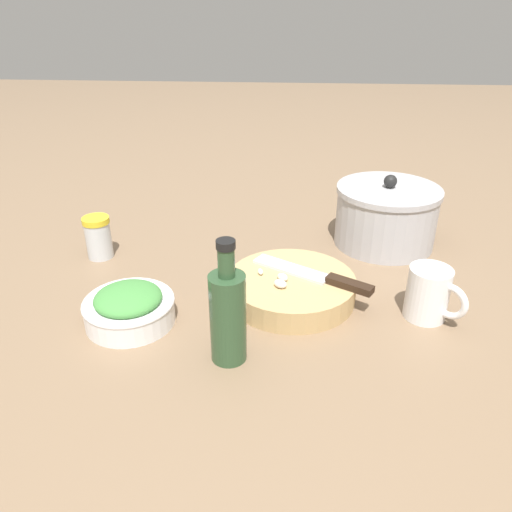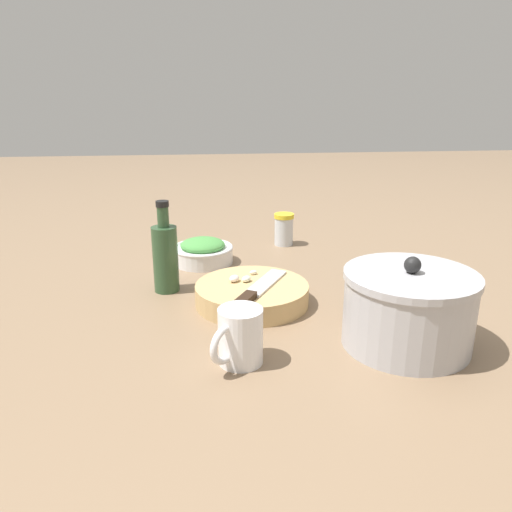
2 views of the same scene
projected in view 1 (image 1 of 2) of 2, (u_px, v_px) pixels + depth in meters
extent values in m
plane|color=#7F664C|center=(239.00, 287.00, 0.95)|extent=(5.00, 5.00, 0.00)
cylinder|color=tan|center=(291.00, 288.00, 0.91)|extent=(0.23, 0.23, 0.04)
cube|color=black|center=(349.00, 285.00, 0.86)|extent=(0.08, 0.06, 0.01)
cube|color=silver|center=(291.00, 268.00, 0.92)|extent=(0.15, 0.10, 0.01)
ellipsoid|color=white|center=(283.00, 277.00, 0.88)|extent=(0.03, 0.03, 0.01)
ellipsoid|color=silver|center=(280.00, 284.00, 0.86)|extent=(0.03, 0.03, 0.01)
ellipsoid|color=#EBE5C9|center=(260.00, 272.00, 0.91)|extent=(0.01, 0.02, 0.01)
cylinder|color=white|center=(130.00, 312.00, 0.84)|extent=(0.15, 0.15, 0.04)
torus|color=white|center=(128.00, 302.00, 0.83)|extent=(0.15, 0.15, 0.01)
ellipsoid|color=#478E42|center=(128.00, 298.00, 0.83)|extent=(0.11, 0.11, 0.03)
cylinder|color=silver|center=(99.00, 240.00, 1.04)|extent=(0.05, 0.05, 0.08)
cylinder|color=yellow|center=(96.00, 220.00, 1.02)|extent=(0.06, 0.06, 0.01)
cylinder|color=white|center=(428.00, 293.00, 0.84)|extent=(0.07, 0.07, 0.09)
torus|color=white|center=(450.00, 301.00, 0.81)|extent=(0.05, 0.05, 0.06)
cylinder|color=#2D4C2D|center=(228.00, 318.00, 0.73)|extent=(0.05, 0.05, 0.14)
cylinder|color=#2D4C2D|center=(226.00, 262.00, 0.69)|extent=(0.02, 0.02, 0.04)
cylinder|color=black|center=(226.00, 244.00, 0.68)|extent=(0.03, 0.03, 0.01)
cylinder|color=#B2B2B7|center=(386.00, 219.00, 1.09)|extent=(0.22, 0.22, 0.12)
cylinder|color=#B2B2B7|center=(389.00, 190.00, 1.06)|extent=(0.22, 0.22, 0.01)
sphere|color=black|center=(390.00, 181.00, 1.05)|extent=(0.03, 0.03, 0.03)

